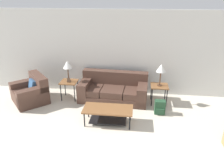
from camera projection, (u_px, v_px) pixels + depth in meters
wall_back at (121, 53)px, 6.73m from camera, size 8.98×0.06×2.60m
couch at (114, 90)px, 6.61m from camera, size 2.06×1.04×0.82m
armchair at (31, 92)px, 6.49m from camera, size 1.33×1.34×0.80m
coffee_table at (108, 112)px, 5.39m from camera, size 1.22×0.57×0.41m
side_table_left at (69, 83)px, 6.59m from camera, size 0.50×0.47×0.57m
side_table_right at (159, 87)px, 6.30m from camera, size 0.50×0.47×0.57m
table_lamp_left at (68, 65)px, 6.36m from camera, size 0.26×0.26×0.64m
table_lamp_right at (161, 69)px, 6.08m from camera, size 0.26×0.26×0.64m
backpack at (160, 107)px, 5.86m from camera, size 0.28×0.27×0.39m
picture_frame at (69, 80)px, 6.47m from camera, size 0.10×0.04×0.13m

